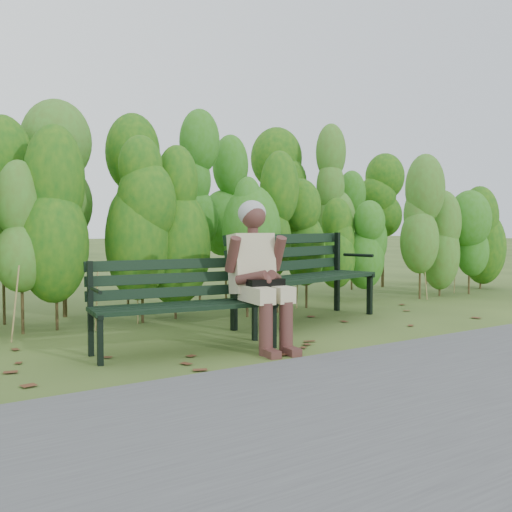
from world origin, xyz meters
TOP-DOWN VIEW (x-y plane):
  - ground at (0.00, 0.00)m, footprint 80.00×80.00m
  - footpath at (0.00, -2.20)m, footprint 60.00×2.50m
  - hedge_band at (0.00, 1.86)m, footprint 11.04×1.67m
  - leaf_litter at (-0.29, 0.02)m, footprint 6.04×2.19m
  - bench_left at (-1.07, -0.10)m, footprint 1.60×0.71m
  - bench_right at (0.73, 0.56)m, footprint 2.03×1.09m
  - seated_woman at (-0.45, -0.36)m, footprint 0.56×0.82m

SIDE VIEW (x-z plane):
  - ground at x=0.00m, z-range 0.00..0.00m
  - leaf_litter at x=-0.29m, z-range 0.00..0.01m
  - footpath at x=0.00m, z-range 0.00..0.01m
  - bench_left at x=-1.07m, z-range 0.07..0.84m
  - bench_right at x=0.73m, z-range 0.09..1.05m
  - seated_woman at x=-0.45m, z-range 0.06..1.34m
  - hedge_band at x=0.00m, z-range 0.05..2.47m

